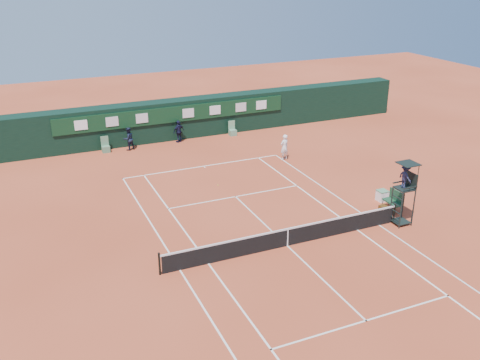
% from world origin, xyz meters
% --- Properties ---
extents(ground, '(90.00, 90.00, 0.00)m').
position_xyz_m(ground, '(0.00, 0.00, 0.00)').
color(ground, '#C14D2D').
rests_on(ground, ground).
extents(court_lines, '(11.05, 23.85, 0.01)m').
position_xyz_m(court_lines, '(0.00, 0.00, 0.01)').
color(court_lines, white).
rests_on(court_lines, ground).
extents(tennis_net, '(12.90, 0.10, 1.10)m').
position_xyz_m(tennis_net, '(0.00, 0.00, 0.51)').
color(tennis_net, black).
rests_on(tennis_net, ground).
extents(back_wall, '(40.00, 1.65, 3.00)m').
position_xyz_m(back_wall, '(0.00, 18.74, 1.51)').
color(back_wall, black).
rests_on(back_wall, ground).
extents(linesman_chair_left, '(0.55, 0.50, 1.15)m').
position_xyz_m(linesman_chair_left, '(-5.50, 17.48, 0.32)').
color(linesman_chair_left, '#537F5C').
rests_on(linesman_chair_left, ground).
extents(linesman_chair_right, '(0.55, 0.50, 1.15)m').
position_xyz_m(linesman_chair_right, '(4.50, 17.48, 0.32)').
color(linesman_chair_right, '#5E906E').
rests_on(linesman_chair_right, ground).
extents(umpire_chair, '(0.96, 0.95, 3.42)m').
position_xyz_m(umpire_chair, '(6.59, -0.31, 2.46)').
color(umpire_chair, black).
rests_on(umpire_chair, ground).
extents(player_bench, '(0.56, 1.20, 1.10)m').
position_xyz_m(player_bench, '(7.44, 1.28, 0.60)').
color(player_bench, '#1A4228').
rests_on(player_bench, ground).
extents(tennis_bag, '(0.50, 0.90, 0.32)m').
position_xyz_m(tennis_bag, '(6.79, 1.11, 0.16)').
color(tennis_bag, black).
rests_on(tennis_bag, ground).
extents(cooler, '(0.57, 0.57, 0.65)m').
position_xyz_m(cooler, '(7.55, 2.48, 0.33)').
color(cooler, white).
rests_on(cooler, ground).
extents(tennis_ball, '(0.07, 0.07, 0.07)m').
position_xyz_m(tennis_ball, '(-0.34, 8.38, 0.03)').
color(tennis_ball, '#CEE034').
rests_on(tennis_ball, ground).
extents(player, '(0.75, 0.59, 1.83)m').
position_xyz_m(player, '(5.61, 10.86, 0.91)').
color(player, white).
rests_on(player, ground).
extents(ball_kid_left, '(1.00, 0.89, 1.71)m').
position_xyz_m(ball_kid_left, '(-3.84, 17.26, 0.85)').
color(ball_kid_left, black).
rests_on(ball_kid_left, ground).
extents(ball_kid_right, '(1.09, 0.78, 1.72)m').
position_xyz_m(ball_kid_right, '(0.08, 17.52, 0.86)').
color(ball_kid_right, black).
rests_on(ball_kid_right, ground).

